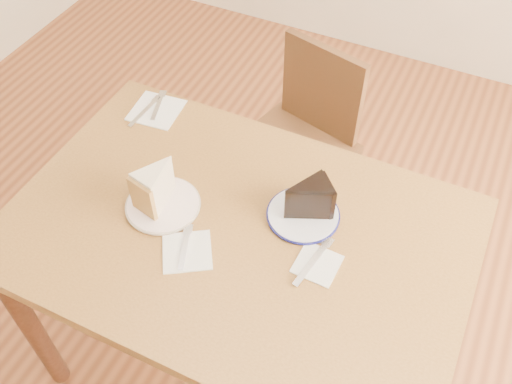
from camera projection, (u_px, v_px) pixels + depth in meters
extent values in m
plane|color=#522916|center=(242.00, 355.00, 2.05)|extent=(4.00, 4.00, 0.00)
cube|color=#523516|center=(237.00, 234.00, 1.50)|extent=(1.20, 0.80, 0.04)
cylinder|color=black|center=(31.00, 327.00, 1.73)|extent=(0.06, 0.06, 0.71)
cylinder|color=black|center=(152.00, 178.00, 2.14)|extent=(0.06, 0.06, 0.71)
cylinder|color=black|center=(437.00, 285.00, 1.83)|extent=(0.06, 0.06, 0.71)
cube|color=#351E10|center=(289.00, 154.00, 2.12)|extent=(0.48, 0.48, 0.04)
cylinder|color=#351E10|center=(345.00, 189.00, 2.30)|extent=(0.04, 0.04, 0.40)
cylinder|color=#351E10|center=(281.00, 151.00, 2.44)|extent=(0.04, 0.04, 0.40)
cylinder|color=#351E10|center=(294.00, 241.00, 2.13)|extent=(0.04, 0.04, 0.40)
cylinder|color=#351E10|center=(228.00, 197.00, 2.28)|extent=(0.04, 0.04, 0.40)
cube|color=#351E10|center=(322.00, 89.00, 2.06)|extent=(0.33, 0.11, 0.36)
cylinder|color=white|center=(163.00, 205.00, 1.53)|extent=(0.19, 0.19, 0.01)
cylinder|color=white|center=(303.00, 215.00, 1.51)|extent=(0.19, 0.19, 0.01)
cube|color=white|center=(187.00, 252.00, 1.44)|extent=(0.17, 0.17, 0.00)
cube|color=white|center=(317.00, 264.00, 1.41)|extent=(0.11, 0.11, 0.00)
cube|color=white|center=(156.00, 110.00, 1.79)|extent=(0.16, 0.16, 0.00)
cube|color=silver|center=(185.00, 247.00, 1.44)|extent=(0.06, 0.14, 0.00)
cube|color=white|center=(313.00, 261.00, 1.41)|extent=(0.04, 0.17, 0.00)
cube|color=silver|center=(158.00, 105.00, 1.80)|extent=(0.06, 0.14, 0.00)
cube|color=silver|center=(144.00, 111.00, 1.78)|extent=(0.02, 0.16, 0.00)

